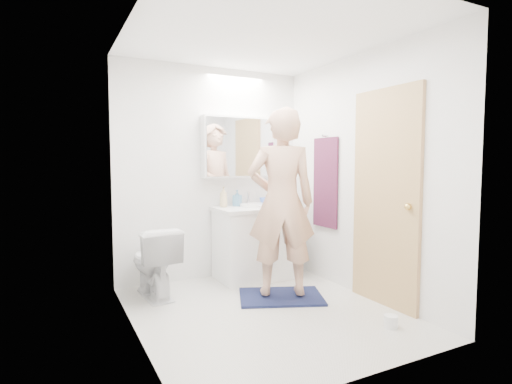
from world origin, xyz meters
TOP-DOWN VIEW (x-y plane):
  - floor at (0.00, 0.00)m, footprint 2.50×2.50m
  - ceiling at (0.00, 0.00)m, footprint 2.50×2.50m
  - wall_back at (0.00, 1.25)m, footprint 2.50×0.00m
  - wall_front at (0.00, -1.25)m, footprint 2.50×0.00m
  - wall_left at (-1.10, 0.00)m, footprint 0.00×2.50m
  - wall_right at (1.10, 0.00)m, footprint 0.00×2.50m
  - vanity_cabinet at (0.43, 0.96)m, footprint 0.90×0.55m
  - countertop at (0.43, 0.96)m, footprint 0.95×0.58m
  - sink_basin at (0.43, 0.99)m, footprint 0.36×0.36m
  - faucet at (0.43, 1.19)m, footprint 0.02×0.02m
  - medicine_cabinet at (0.30, 1.18)m, footprint 0.88×0.14m
  - mirror_panel at (0.30, 1.10)m, footprint 0.84×0.01m
  - toilet at (-0.77, 0.85)m, footprint 0.44×0.71m
  - bath_rug at (0.32, 0.23)m, footprint 0.95×0.82m
  - person at (0.32, 0.23)m, footprint 0.77×0.65m
  - door at (1.08, -0.35)m, footprint 0.04×0.80m
  - door_knob at (1.04, -0.65)m, footprint 0.06×0.06m
  - towel at (1.08, 0.55)m, footprint 0.02×0.42m
  - towel_hook at (1.07, 0.55)m, footprint 0.07×0.02m
  - soap_bottle_a at (0.08, 1.11)m, footprint 0.09×0.09m
  - soap_bottle_b at (0.27, 1.15)m, footprint 0.12×0.12m
  - toothbrush_cup at (0.60, 1.12)m, footprint 0.10×0.10m
  - toilet_paper_roll at (0.74, -0.78)m, footprint 0.11×0.11m

SIDE VIEW (x-z plane):
  - floor at x=0.00m, z-range 0.00..0.00m
  - bath_rug at x=0.32m, z-range 0.00..0.02m
  - toilet_paper_roll at x=0.74m, z-range 0.00..0.10m
  - toilet at x=-0.77m, z-range 0.00..0.70m
  - vanity_cabinet at x=0.43m, z-range 0.00..0.78m
  - countertop at x=0.43m, z-range 0.78..0.82m
  - sink_basin at x=0.43m, z-range 0.82..0.85m
  - toothbrush_cup at x=0.60m, z-range 0.82..0.91m
  - faucet at x=0.43m, z-range 0.82..0.98m
  - soap_bottle_b at x=0.27m, z-range 0.82..1.01m
  - soap_bottle_a at x=0.08m, z-range 0.82..1.05m
  - person at x=0.32m, z-range 0.05..1.84m
  - door_knob at x=1.04m, z-range 0.92..0.98m
  - door at x=1.08m, z-range 0.00..2.00m
  - towel at x=1.08m, z-range 0.60..1.60m
  - wall_back at x=0.00m, z-range -0.05..2.45m
  - wall_front at x=0.00m, z-range -0.05..2.45m
  - wall_left at x=-1.10m, z-range -0.05..2.45m
  - wall_right at x=1.10m, z-range -0.05..2.45m
  - medicine_cabinet at x=0.30m, z-range 1.15..1.85m
  - mirror_panel at x=0.30m, z-range 1.17..1.83m
  - towel_hook at x=1.07m, z-range 1.61..1.63m
  - ceiling at x=0.00m, z-range 2.40..2.40m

